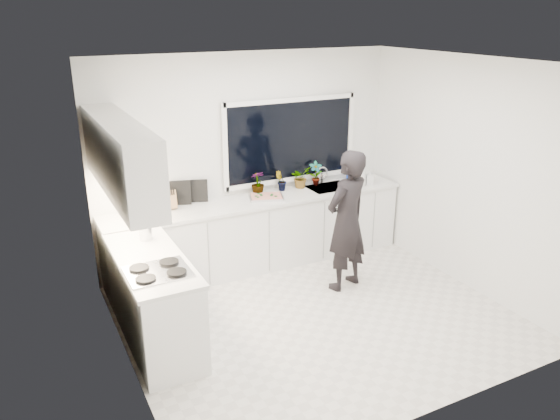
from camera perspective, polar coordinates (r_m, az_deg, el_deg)
floor at (r=6.11m, az=3.77°, el=-11.07°), size 4.00×3.50×0.02m
wall_back at (r=7.03m, az=-3.36°, el=5.25°), size 4.00×0.02×2.70m
wall_left at (r=4.86m, az=-16.65°, el=-2.53°), size 0.02×3.50×2.70m
wall_right at (r=6.76m, az=18.88°, el=3.56°), size 0.02×3.50×2.70m
ceiling at (r=5.25m, az=4.47°, el=15.23°), size 4.00×3.50×0.02m
window at (r=7.21m, az=1.11°, el=7.29°), size 1.80×0.02×1.00m
base_cabinets_back at (r=7.05m, az=-2.18°, el=-2.49°), size 3.92×0.58×0.88m
base_cabinets_left at (r=5.62m, az=-13.02°, el=-9.29°), size 0.58×1.60×0.88m
countertop_back at (r=6.88m, az=-2.20°, el=1.02°), size 3.94×0.62×0.04m
countertop_left at (r=5.42m, az=-13.40°, el=-5.04°), size 0.62×1.60×0.04m
upper_cabinets at (r=5.40m, az=-16.38°, el=5.35°), size 0.34×2.10×0.70m
sink at (r=7.38m, az=5.17°, el=2.04°), size 0.58×0.42×0.14m
faucet at (r=7.49m, az=4.40°, el=3.63°), size 0.03×0.03×0.22m
stovetop at (r=5.09m, az=-12.65°, el=-6.25°), size 0.56×0.48×0.03m
person at (r=6.40m, az=6.98°, el=-1.15°), size 0.71×0.57×1.69m
pizza_tray at (r=6.89m, az=-1.45°, el=1.36°), size 0.49×0.43×0.03m
pizza at (r=6.88m, az=-1.45°, el=1.49°), size 0.45×0.38×0.01m
watering_can at (r=7.72m, az=7.44°, el=3.66°), size 0.16×0.16×0.13m
paper_towel_roll at (r=6.48m, az=-14.91°, el=0.50°), size 0.13×0.13×0.26m
knife_block at (r=6.62m, az=-11.35°, el=1.02°), size 0.14×0.12×0.22m
utensil_crock at (r=5.80m, az=-13.87°, el=-2.29°), size 0.16×0.16×0.16m
picture_frame_large at (r=6.81m, az=-8.48°, el=2.00°), size 0.21×0.10×0.28m
picture_frame_small at (r=6.74m, az=-10.35°, el=1.79°), size 0.24×0.09×0.30m
herb_plants at (r=7.21m, az=1.14°, el=3.33°), size 1.05×0.30×0.33m
soap_bottles at (r=7.46m, az=8.86°, el=3.50°), size 0.26×0.15×0.28m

